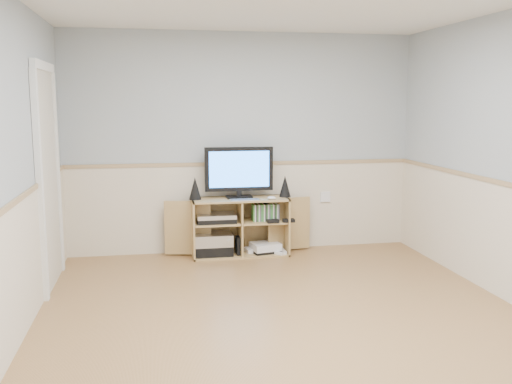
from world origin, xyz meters
The scene contains 11 objects.
room centered at (-0.06, 0.12, 1.22)m, with size 4.04×4.54×2.54m.
media_cabinet centered at (-0.06, 2.07, 0.33)m, with size 1.68×0.41×0.65m.
monitor centered at (-0.06, 2.07, 0.96)m, with size 0.77×0.18×0.57m.
speaker_left centered at (-0.56, 2.04, 0.77)m, with size 0.14×0.14×0.25m, color black.
speaker_right centered at (0.46, 2.04, 0.77)m, with size 0.13×0.13×0.24m, color black.
keyboard centered at (-0.03, 1.88, 0.66)m, with size 0.32×0.13×0.01m, color silver.
mouse centered at (0.27, 1.88, 0.67)m, with size 0.10×0.06×0.04m, color white.
av_components centered at (-0.36, 2.02, 0.22)m, with size 0.52×0.32×0.47m.
game_consoles centered at (0.21, 2.00, 0.07)m, with size 0.46×0.32×0.11m.
game_cases centered at (0.23, 2.00, 0.48)m, with size 0.30×0.14×0.19m, color #3F8C3F.
wall_outlet centered at (1.00, 2.23, 0.60)m, with size 0.12×0.03×0.12m, color white.
Camera 1 is at (-1.02, -4.21, 1.72)m, focal length 40.00 mm.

